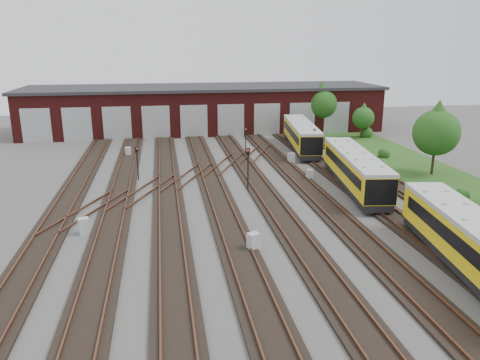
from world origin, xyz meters
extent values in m
plane|color=#413E3C|center=(0.00, 0.00, 0.00)|extent=(120.00, 120.00, 0.00)
cube|color=black|center=(-14.00, 0.00, 0.09)|extent=(2.40, 70.00, 0.18)
cube|color=brown|center=(-14.72, 0.00, 0.26)|extent=(0.10, 70.00, 0.15)
cube|color=brown|center=(-13.28, 0.00, 0.26)|extent=(0.10, 70.00, 0.15)
cube|color=black|center=(-10.00, 0.00, 0.09)|extent=(2.40, 70.00, 0.18)
cube|color=brown|center=(-10.72, 0.00, 0.26)|extent=(0.10, 70.00, 0.15)
cube|color=brown|center=(-9.28, 0.00, 0.26)|extent=(0.10, 70.00, 0.15)
cube|color=black|center=(-6.00, 0.00, 0.09)|extent=(2.40, 70.00, 0.18)
cube|color=brown|center=(-6.72, 0.00, 0.26)|extent=(0.10, 70.00, 0.15)
cube|color=brown|center=(-5.28, 0.00, 0.26)|extent=(0.10, 70.00, 0.15)
cube|color=black|center=(-2.00, 0.00, 0.09)|extent=(2.40, 70.00, 0.18)
cube|color=brown|center=(-2.72, 0.00, 0.26)|extent=(0.10, 70.00, 0.15)
cube|color=brown|center=(-1.28, 0.00, 0.26)|extent=(0.10, 70.00, 0.15)
cube|color=black|center=(2.00, 0.00, 0.09)|extent=(2.40, 70.00, 0.18)
cube|color=brown|center=(1.28, 0.00, 0.26)|extent=(0.10, 70.00, 0.15)
cube|color=brown|center=(2.72, 0.00, 0.26)|extent=(0.10, 70.00, 0.15)
cube|color=black|center=(6.00, 0.00, 0.09)|extent=(2.40, 70.00, 0.18)
cube|color=brown|center=(5.28, 0.00, 0.26)|extent=(0.10, 70.00, 0.15)
cube|color=brown|center=(6.72, 0.00, 0.26)|extent=(0.10, 70.00, 0.15)
cube|color=black|center=(10.00, 0.00, 0.09)|extent=(2.40, 70.00, 0.18)
cube|color=brown|center=(9.28, 0.00, 0.26)|extent=(0.10, 70.00, 0.15)
cube|color=brown|center=(10.72, 0.00, 0.26)|extent=(0.10, 70.00, 0.15)
cube|color=black|center=(14.00, 0.00, 0.09)|extent=(2.40, 70.00, 0.18)
cube|color=brown|center=(13.28, 0.00, 0.26)|extent=(0.10, 70.00, 0.15)
cube|color=brown|center=(14.72, 0.00, 0.26)|extent=(0.10, 70.00, 0.15)
cube|color=brown|center=(-8.00, 10.00, 0.26)|extent=(5.40, 9.62, 0.15)
cube|color=brown|center=(-4.00, 14.00, 0.26)|extent=(5.40, 9.62, 0.15)
cube|color=brown|center=(0.00, 18.00, 0.26)|extent=(5.40, 9.62, 0.15)
cube|color=brown|center=(-12.00, 6.00, 0.26)|extent=(5.40, 9.62, 0.15)
cube|color=brown|center=(4.00, 22.00, 0.26)|extent=(5.40, 9.62, 0.15)
cube|color=#501414|center=(0.00, 40.00, 3.00)|extent=(50.00, 12.00, 6.00)
cube|color=#2A2A2C|center=(0.00, 40.00, 6.15)|extent=(51.00, 12.50, 0.40)
cube|color=#A2A4A7|center=(-22.00, 33.98, 2.20)|extent=(3.60, 0.12, 4.40)
cube|color=#A2A4A7|center=(-17.00, 33.98, 2.20)|extent=(3.60, 0.12, 4.40)
cube|color=#A2A4A7|center=(-12.00, 33.98, 2.20)|extent=(3.60, 0.12, 4.40)
cube|color=#A2A4A7|center=(-7.00, 33.98, 2.20)|extent=(3.60, 0.12, 4.40)
cube|color=#A2A4A7|center=(-2.00, 33.98, 2.20)|extent=(3.60, 0.12, 4.40)
cube|color=#A2A4A7|center=(3.00, 33.98, 2.20)|extent=(3.60, 0.12, 4.40)
cube|color=#A2A4A7|center=(8.00, 33.98, 2.20)|extent=(3.60, 0.12, 4.40)
cube|color=#A2A4A7|center=(13.00, 33.98, 2.20)|extent=(3.60, 0.12, 4.40)
cube|color=#A2A4A7|center=(18.00, 33.98, 2.20)|extent=(3.60, 0.12, 4.40)
cube|color=#224918|center=(19.00, 10.00, 0.03)|extent=(8.00, 55.00, 0.05)
cube|color=black|center=(10.00, -7.63, 0.61)|extent=(4.03, 14.15, 0.56)
cube|color=#DDBD0C|center=(10.00, -7.63, 1.92)|extent=(4.30, 14.19, 2.05)
cube|color=#BBBCB7|center=(10.00, -7.63, 3.08)|extent=(4.40, 14.20, 0.28)
cube|color=black|center=(8.78, -7.46, 2.15)|extent=(1.73, 12.20, 0.79)
cube|color=black|center=(10.00, 8.37, 0.61)|extent=(4.03, 14.15, 0.56)
cube|color=#DDBD0C|center=(10.00, 8.37, 1.92)|extent=(4.30, 14.19, 2.05)
cube|color=#BBBCB7|center=(10.00, 8.37, 3.08)|extent=(4.40, 14.20, 0.28)
cube|color=black|center=(8.78, 8.54, 2.15)|extent=(1.73, 12.20, 0.79)
cube|color=black|center=(11.22, 8.21, 2.15)|extent=(1.73, 12.20, 0.79)
cube|color=black|center=(10.00, 24.37, 0.61)|extent=(4.03, 14.15, 0.56)
cube|color=#DDBD0C|center=(10.00, 24.37, 1.92)|extent=(4.30, 14.19, 2.05)
cube|color=#BBBCB7|center=(10.00, 24.37, 3.08)|extent=(4.40, 14.20, 0.28)
cube|color=black|center=(8.78, 24.54, 2.15)|extent=(1.73, 12.20, 0.79)
cube|color=black|center=(11.22, 24.21, 2.15)|extent=(1.73, 12.20, 0.79)
cylinder|color=black|center=(-8.65, 14.59, 1.30)|extent=(0.11, 0.11, 2.59)
cube|color=black|center=(-8.65, 14.59, 2.86)|extent=(0.31, 0.25, 0.53)
sphere|color=red|center=(-8.65, 14.48, 2.97)|extent=(0.13, 0.13, 0.13)
cylinder|color=black|center=(0.83, 9.56, 1.58)|extent=(0.11, 0.11, 3.16)
cube|color=black|center=(0.83, 9.56, 3.44)|extent=(0.32, 0.25, 0.55)
sphere|color=red|center=(0.83, 9.45, 3.55)|extent=(0.13, 0.13, 0.13)
cylinder|color=black|center=(2.91, 22.31, 1.35)|extent=(0.10, 0.10, 2.71)
cube|color=black|center=(2.91, 22.31, 2.96)|extent=(0.30, 0.24, 0.52)
sphere|color=red|center=(2.91, 22.20, 3.07)|extent=(0.12, 0.12, 0.12)
cylinder|color=black|center=(9.80, 18.98, 1.46)|extent=(0.11, 0.11, 2.91)
cube|color=black|center=(9.80, 18.98, 3.18)|extent=(0.31, 0.23, 0.54)
sphere|color=red|center=(9.80, 18.87, 3.29)|extent=(0.13, 0.13, 0.13)
cube|color=#B7BABD|center=(-11.68, 1.84, 0.55)|extent=(0.81, 0.74, 1.11)
cube|color=#B7BABD|center=(-10.13, 24.34, 0.52)|extent=(0.65, 0.55, 1.05)
cube|color=#B7BABD|center=(-1.07, -2.59, 0.57)|extent=(0.85, 0.78, 1.13)
cube|color=#B7BABD|center=(7.07, 11.73, 0.50)|extent=(0.63, 0.54, 1.00)
cube|color=#B7BABD|center=(7.06, 18.08, 0.57)|extent=(0.72, 0.61, 1.13)
cylinder|color=#2F2015|center=(16.08, 35.00, 1.12)|extent=(0.27, 0.27, 2.25)
sphere|color=#1A4212|center=(16.08, 35.00, 4.12)|extent=(4.37, 4.37, 4.37)
cone|color=#1A4212|center=(16.08, 35.00, 5.68)|extent=(3.74, 3.74, 3.12)
cylinder|color=#2F2015|center=(20.23, 30.04, 0.74)|extent=(0.23, 0.23, 1.48)
sphere|color=#1A4212|center=(20.23, 30.04, 2.72)|extent=(2.89, 2.89, 2.89)
cone|color=#1A4212|center=(20.23, 30.04, 3.75)|extent=(2.47, 2.47, 2.06)
cylinder|color=#2F2015|center=(19.33, 11.61, 1.12)|extent=(0.24, 0.24, 2.24)
sphere|color=#1A4212|center=(19.33, 11.61, 4.10)|extent=(4.35, 4.35, 4.35)
cone|color=#1A4212|center=(19.33, 11.61, 5.66)|extent=(3.73, 3.73, 3.11)
sphere|color=#1A4212|center=(17.36, 3.98, 0.61)|extent=(1.23, 1.23, 1.23)
sphere|color=#1A4212|center=(17.99, 19.01, 0.65)|extent=(1.29, 1.29, 1.29)
sphere|color=#1A4212|center=(21.03, 30.51, 0.85)|extent=(1.70, 1.70, 1.70)
camera|label=1|loc=(-6.24, -28.37, 12.15)|focal=35.00mm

